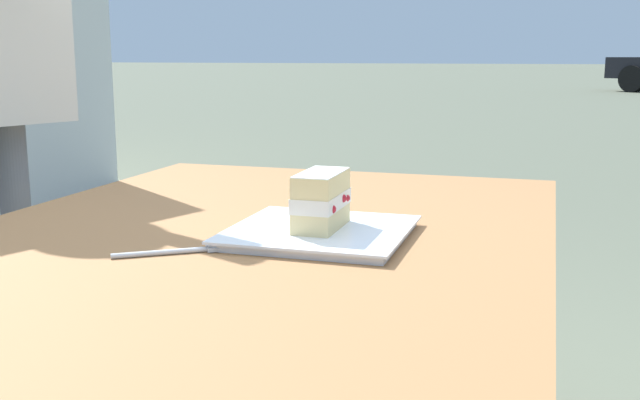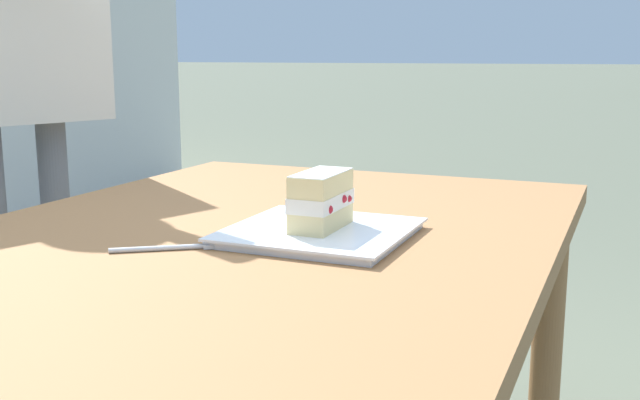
% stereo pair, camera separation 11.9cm
% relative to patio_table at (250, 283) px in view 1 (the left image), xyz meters
% --- Properties ---
extents(patio_table, '(1.37, 0.97, 0.69)m').
position_rel_patio_table_xyz_m(patio_table, '(0.00, 0.00, 0.00)').
color(patio_table, olive).
rests_on(patio_table, ground).
extents(dessert_plate, '(0.28, 0.28, 0.02)m').
position_rel_patio_table_xyz_m(dessert_plate, '(-0.00, 0.12, 0.10)').
color(dessert_plate, white).
rests_on(dessert_plate, patio_table).
extents(cake_slice, '(0.13, 0.07, 0.09)m').
position_rel_patio_table_xyz_m(cake_slice, '(-0.00, 0.13, 0.15)').
color(cake_slice, '#EAD18C').
rests_on(cake_slice, dessert_plate).
extents(dessert_fork, '(0.11, 0.15, 0.01)m').
position_rel_patio_table_xyz_m(dessert_fork, '(0.16, -0.04, 0.09)').
color(dessert_fork, silver).
rests_on(dessert_fork, patio_table).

